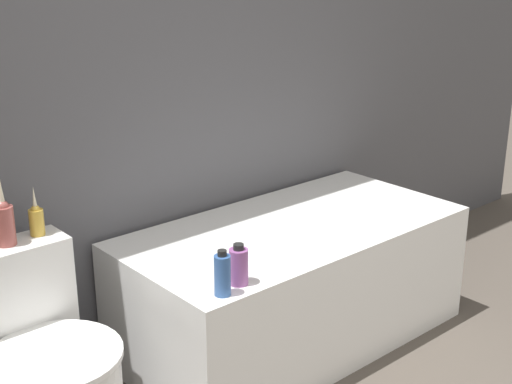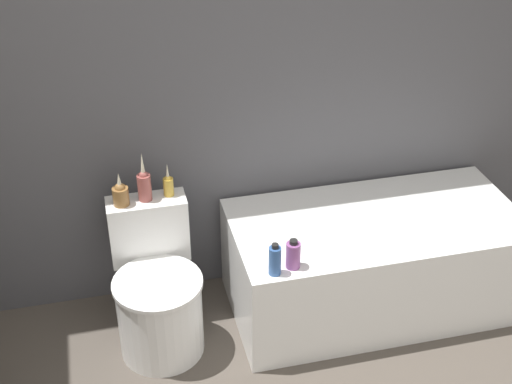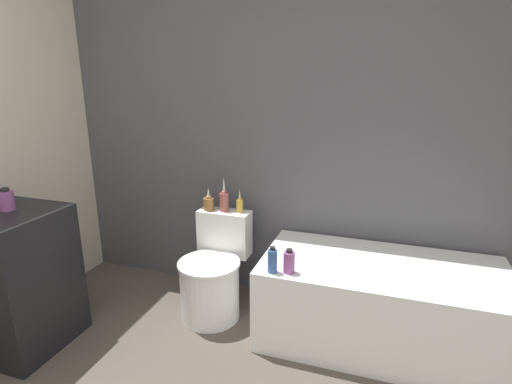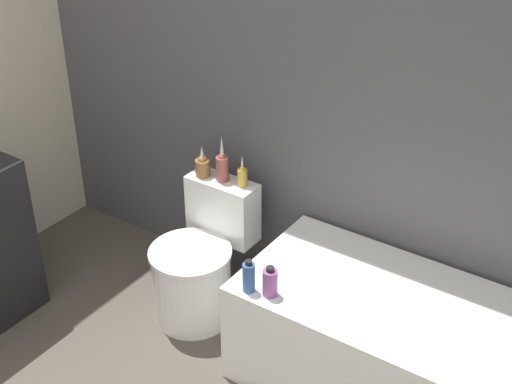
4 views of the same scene
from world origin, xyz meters
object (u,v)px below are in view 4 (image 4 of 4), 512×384
Objects in this scene: vase_gold at (202,165)px; toilet at (199,267)px; vase_bronze at (242,175)px; vase_silver at (222,166)px; shampoo_bottle_short at (270,282)px; shampoo_bottle_tall at (249,277)px; bathtub at (400,350)px.

toilet is at bearing -61.02° from vase_gold.
vase_bronze is (0.23, 0.03, -0.00)m from vase_gold.
vase_silver is at bearing -173.44° from vase_bronze.
shampoo_bottle_short is (0.49, -0.49, -0.16)m from vase_bronze.
vase_gold reaches higher than toilet.
vase_bronze reaches higher than shampoo_bottle_short.
vase_silver reaches higher than toilet.
shampoo_bottle_tall is (0.63, -0.49, -0.15)m from vase_gold.
shampoo_bottle_short is (0.61, -0.25, 0.32)m from toilet.
vase_bronze reaches higher than shampoo_bottle_tall.
toilet is at bearing 157.72° from shampoo_bottle_short.
shampoo_bottle_tall is (0.52, -0.51, -0.18)m from vase_silver.
vase_bronze reaches higher than vase_gold.
vase_gold is 0.23m from vase_bronze.
toilet is at bearing -90.00° from vase_silver.
shampoo_bottle_short is at bearing -152.22° from bathtub.
vase_bronze is 1.18× the size of shampoo_bottle_short.
vase_silver is at bearing 8.88° from vase_gold.
shampoo_bottle_tall is (0.40, -0.52, -0.15)m from vase_bronze.
vase_silver reaches higher than shampoo_bottle_short.
shampoo_bottle_short is at bearing 16.90° from shampoo_bottle_tall.
shampoo_bottle_short reaches higher than bathtub.
shampoo_bottle_tall is 0.10m from shampoo_bottle_short.
shampoo_bottle_tall is 1.09× the size of shampoo_bottle_short.
toilet reaches higher than shampoo_bottle_short.
vase_silver is (0.12, 0.02, 0.03)m from vase_gold.
vase_bronze is (-1.02, 0.21, 0.49)m from bathtub.
vase_bronze is 0.67m from shampoo_bottle_tall.
vase_bronze is 0.71m from shampoo_bottle_short.
bathtub is 8.47× the size of vase_bronze.
vase_bronze is at bearing 135.10° from shampoo_bottle_short.
vase_bronze reaches higher than bathtub.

